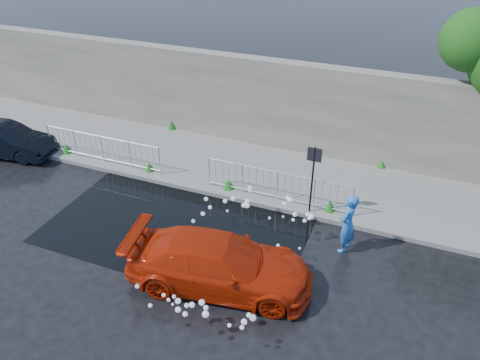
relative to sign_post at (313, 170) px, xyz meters
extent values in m
plane|color=black|center=(-4.20, -3.10, -1.72)|extent=(90.00, 90.00, 0.00)
cube|color=slate|center=(-4.20, 1.90, -1.65)|extent=(30.00, 4.00, 0.15)
cube|color=slate|center=(-4.20, -0.10, -1.64)|extent=(30.00, 0.25, 0.16)
cube|color=#5C574D|center=(-4.20, 4.10, 0.18)|extent=(30.00, 0.60, 3.50)
cube|color=black|center=(-3.70, -2.10, -1.72)|extent=(8.00, 5.00, 0.01)
cylinder|color=black|center=(0.00, 0.00, -0.47)|extent=(0.06, 0.06, 2.50)
cube|color=black|center=(0.00, 0.00, 0.53)|extent=(0.45, 0.04, 0.45)
sphere|color=#10380D|center=(3.80, 4.30, 3.28)|extent=(2.02, 2.02, 2.02)
cylinder|color=silver|center=(-10.70, 0.25, -1.02)|extent=(0.05, 0.05, 1.10)
cylinder|color=silver|center=(-5.70, 0.25, -1.02)|extent=(0.05, 0.05, 1.10)
cylinder|color=silver|center=(-8.20, 0.25, -0.50)|extent=(5.00, 0.04, 0.04)
cylinder|color=silver|center=(-8.20, 0.25, -1.45)|extent=(5.00, 0.04, 0.04)
cylinder|color=silver|center=(-3.70, 0.25, -1.02)|extent=(0.05, 0.05, 1.10)
cylinder|color=silver|center=(1.30, 0.25, -1.02)|extent=(0.05, 0.05, 1.10)
cylinder|color=silver|center=(-1.20, 0.25, -0.50)|extent=(5.00, 0.04, 0.04)
cylinder|color=silver|center=(-1.20, 0.25, -1.45)|extent=(5.00, 0.04, 0.04)
cone|color=#144E16|center=(-10.00, 0.30, -1.38)|extent=(0.40, 0.40, 0.39)
cone|color=#144E16|center=(-6.20, 0.30, -1.41)|extent=(0.36, 0.36, 0.33)
cone|color=#144E16|center=(-3.00, 0.30, -1.40)|extent=(0.44, 0.44, 0.35)
cone|color=#144E16|center=(0.60, 0.30, -1.39)|extent=(0.38, 0.38, 0.36)
cone|color=#144E16|center=(-7.20, 3.80, -1.38)|extent=(0.42, 0.42, 0.39)
cone|color=#144E16|center=(1.80, 3.80, -1.44)|extent=(0.34, 0.34, 0.26)
sphere|color=white|center=(-1.79, -0.81, -0.61)|extent=(0.12, 0.12, 0.12)
sphere|color=white|center=(0.34, -1.31, -0.80)|extent=(0.16, 0.16, 0.16)
sphere|color=white|center=(-3.09, -2.96, -1.41)|extent=(0.14, 0.14, 0.14)
sphere|color=white|center=(-0.56, -1.07, -0.73)|extent=(0.12, 0.12, 0.12)
sphere|color=white|center=(-1.92, -2.68, -1.38)|extent=(0.07, 0.07, 0.07)
sphere|color=white|center=(0.32, -2.39, -1.17)|extent=(0.07, 0.07, 0.07)
sphere|color=white|center=(-1.67, -2.86, -1.45)|extent=(0.09, 0.09, 0.09)
sphere|color=white|center=(0.20, -1.22, -0.83)|extent=(0.11, 0.11, 0.11)
sphere|color=white|center=(-1.22, -2.43, -1.29)|extent=(0.09, 0.09, 0.09)
sphere|color=white|center=(-0.16, -1.28, -0.88)|extent=(0.14, 0.14, 0.14)
sphere|color=white|center=(-2.95, -1.57, -0.86)|extent=(0.14, 0.14, 0.14)
sphere|color=white|center=(-1.65, -1.37, -0.89)|extent=(0.17, 0.17, 0.17)
sphere|color=white|center=(-1.73, -1.33, -0.84)|extent=(0.07, 0.07, 0.07)
sphere|color=white|center=(-2.00, -2.54, -1.34)|extent=(0.10, 0.10, 0.10)
sphere|color=white|center=(-1.73, -1.17, -0.88)|extent=(0.14, 0.14, 0.14)
sphere|color=white|center=(-0.62, -2.64, -1.32)|extent=(0.16, 0.16, 0.16)
sphere|color=white|center=(-0.11, -1.65, -0.81)|extent=(0.10, 0.10, 0.10)
sphere|color=white|center=(-0.54, -0.83, -0.62)|extent=(0.10, 0.10, 0.10)
sphere|color=white|center=(-2.14, -1.33, -0.78)|extent=(0.15, 0.15, 0.15)
sphere|color=white|center=(-0.28, -2.49, -1.18)|extent=(0.11, 0.11, 0.11)
sphere|color=white|center=(-3.03, -2.35, -1.20)|extent=(0.12, 0.12, 0.12)
sphere|color=white|center=(-1.80, -0.76, -0.77)|extent=(0.09, 0.09, 0.09)
sphere|color=white|center=(-2.80, -2.13, -1.00)|extent=(0.14, 0.14, 0.14)
sphere|color=white|center=(-2.12, -1.82, -0.92)|extent=(0.08, 0.08, 0.08)
sphere|color=white|center=(-0.85, -1.59, -1.00)|extent=(0.08, 0.08, 0.08)
sphere|color=white|center=(-1.70, -1.55, -0.79)|extent=(0.14, 0.14, 0.14)
sphere|color=white|center=(-0.21, -2.59, -1.34)|extent=(0.13, 0.13, 0.13)
sphere|color=white|center=(0.19, -1.46, -0.90)|extent=(0.12, 0.12, 0.12)
sphere|color=white|center=(-1.12, -2.95, -1.35)|extent=(0.07, 0.07, 0.07)
sphere|color=white|center=(-2.37, -1.41, -0.89)|extent=(0.14, 0.14, 0.14)
sphere|color=white|center=(-2.68, -1.87, -0.91)|extent=(0.12, 0.12, 0.12)
sphere|color=white|center=(-0.46, -0.74, -0.77)|extent=(0.13, 0.13, 0.13)
sphere|color=white|center=(-0.44, -0.95, -0.62)|extent=(0.15, 0.15, 0.15)
sphere|color=white|center=(0.30, -1.36, -0.85)|extent=(0.11, 0.11, 0.11)
sphere|color=white|center=(-0.42, -1.63, -0.80)|extent=(0.07, 0.07, 0.07)
sphere|color=white|center=(-0.04, -5.86, -0.82)|extent=(0.10, 0.10, 0.10)
sphere|color=white|center=(-1.29, -6.12, -0.65)|extent=(0.12, 0.12, 0.12)
sphere|color=white|center=(-0.11, -4.96, -1.48)|extent=(0.17, 0.17, 0.17)
sphere|color=white|center=(-1.73, -5.67, -0.86)|extent=(0.14, 0.14, 0.14)
sphere|color=white|center=(-2.41, -5.24, -1.33)|extent=(0.10, 0.10, 0.10)
sphere|color=white|center=(-0.30, -5.93, -0.79)|extent=(0.09, 0.09, 0.09)
sphere|color=white|center=(-0.18, -5.03, -1.36)|extent=(0.13, 0.13, 0.13)
sphere|color=white|center=(-1.13, -5.43, -1.07)|extent=(0.12, 0.12, 0.12)
sphere|color=white|center=(-1.45, -5.51, -1.03)|extent=(0.14, 0.14, 0.14)
sphere|color=white|center=(-3.21, -5.20, -1.36)|extent=(0.12, 0.12, 0.12)
sphere|color=white|center=(-1.53, -6.02, -0.71)|extent=(0.13, 0.13, 0.13)
sphere|color=white|center=(-2.26, -6.04, -0.85)|extent=(0.10, 0.10, 0.10)
sphere|color=white|center=(-1.76, -5.86, -0.79)|extent=(0.06, 0.06, 0.06)
sphere|color=white|center=(-1.02, -5.67, -1.00)|extent=(0.17, 0.17, 0.17)
sphere|color=white|center=(-2.15, -5.17, -1.36)|extent=(0.10, 0.10, 0.10)
sphere|color=white|center=(-1.39, -5.86, -0.68)|extent=(0.11, 0.11, 0.11)
sphere|color=white|center=(-1.51, -4.85, -1.49)|extent=(0.10, 0.10, 0.10)
sphere|color=white|center=(-1.27, -5.36, -1.02)|extent=(0.15, 0.15, 0.15)
sphere|color=white|center=(-1.88, -5.83, -0.73)|extent=(0.09, 0.09, 0.09)
sphere|color=white|center=(-0.05, -5.69, -0.83)|extent=(0.14, 0.14, 0.14)
imported|color=#B21F07|center=(-1.42, -3.97, -1.01)|extent=(5.21, 2.80, 1.43)
imported|color=black|center=(-12.25, -0.50, -1.09)|extent=(4.01, 1.87, 1.27)
imported|color=blue|center=(1.41, -1.30, -0.77)|extent=(0.61, 0.78, 1.90)
camera|label=1|loc=(2.54, -12.37, 7.36)|focal=35.00mm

